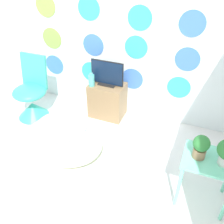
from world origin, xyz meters
The scene contains 9 objects.
wall_back_dotted centered at (0.00, 2.01, 1.30)m, with size 4.51×0.05×2.60m.
rug centered at (-0.10, 0.80, 0.00)m, with size 1.33×0.76×0.01m.
bathtub centered at (-0.14, 0.88, 0.23)m, with size 0.89×0.67×0.45m.
chair centered at (-0.94, 1.40, 0.26)m, with size 0.44×0.44×0.84m.
tv_cabinet centered at (0.00, 1.79, 0.24)m, with size 0.46×0.32×0.48m.
tv centered at (0.00, 1.80, 0.63)m, with size 0.43×0.12×0.33m.
vase centered at (-0.17, 1.70, 0.56)m, with size 0.08×0.08×0.18m.
side_table centered at (1.36, 0.85, 0.43)m, with size 0.46×0.38×0.53m.
potted_plant_left centered at (1.26, 0.84, 0.65)m, with size 0.14×0.14×0.23m.
Camera 1 is at (1.17, -0.94, 2.15)m, focal length 42.00 mm.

